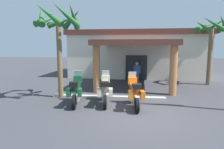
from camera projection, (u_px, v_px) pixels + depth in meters
ground_plane at (138, 114)px, 8.64m from camera, size 80.00×80.00×0.00m
motel_building at (137, 53)px, 19.85m from camera, size 12.94×12.37×4.28m
motorcycle_green at (76, 91)px, 9.94m from camera, size 0.81×2.21×1.61m
motorcycle_cream at (105, 91)px, 9.97m from camera, size 0.77×2.21×1.61m
motorcycle_orange at (135, 93)px, 9.45m from camera, size 0.81×2.21×1.61m
pedestrian at (137, 72)px, 14.69m from camera, size 0.50×0.32×1.74m
palm_tree_roadside at (59, 25)px, 10.88m from camera, size 2.60×2.62×5.14m
palm_tree_near_portico at (211, 32)px, 14.59m from camera, size 2.50×2.47×5.06m
curb_strip at (108, 97)px, 11.26m from camera, size 6.32×0.36×0.12m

